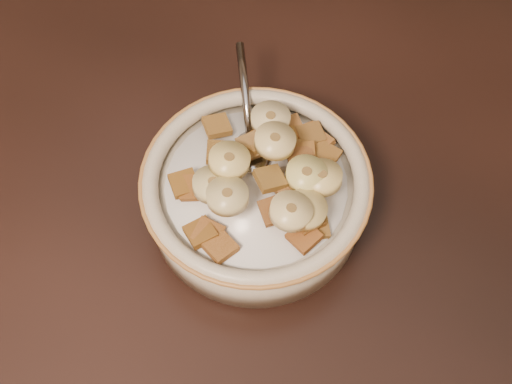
% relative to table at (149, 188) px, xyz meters
% --- Properties ---
extents(table, '(1.44, 0.96, 0.04)m').
position_rel_table_xyz_m(table, '(0.00, 0.00, 0.00)').
color(table, black).
rests_on(table, floor).
extents(cereal_bowl, '(0.17, 0.17, 0.04)m').
position_rel_table_xyz_m(cereal_bowl, '(0.10, 0.01, 0.04)').
color(cereal_bowl, beige).
rests_on(cereal_bowl, table).
extents(milk, '(0.14, 0.14, 0.00)m').
position_rel_table_xyz_m(milk, '(0.10, 0.01, 0.06)').
color(milk, white).
rests_on(milk, cereal_bowl).
extents(spoon, '(0.05, 0.05, 0.01)m').
position_rel_table_xyz_m(spoon, '(0.09, 0.03, 0.07)').
color(spoon, gray).
rests_on(spoon, cereal_bowl).
extents(cereal_square_0, '(0.02, 0.02, 0.01)m').
position_rel_table_xyz_m(cereal_square_0, '(0.09, -0.05, 0.07)').
color(cereal_square_0, brown).
rests_on(cereal_square_0, milk).
extents(cereal_square_1, '(0.03, 0.03, 0.01)m').
position_rel_table_xyz_m(cereal_square_1, '(0.12, 0.04, 0.07)').
color(cereal_square_1, brown).
rests_on(cereal_square_1, milk).
extents(cereal_square_2, '(0.03, 0.03, 0.01)m').
position_rel_table_xyz_m(cereal_square_2, '(0.12, 0.06, 0.07)').
color(cereal_square_2, '#9B511C').
rests_on(cereal_square_2, milk).
extents(cereal_square_3, '(0.03, 0.03, 0.01)m').
position_rel_table_xyz_m(cereal_square_3, '(0.11, 0.01, 0.08)').
color(cereal_square_3, brown).
rests_on(cereal_square_3, milk).
extents(cereal_square_4, '(0.03, 0.03, 0.01)m').
position_rel_table_xyz_m(cereal_square_4, '(0.12, -0.01, 0.07)').
color(cereal_square_4, brown).
rests_on(cereal_square_4, milk).
extents(cereal_square_5, '(0.03, 0.03, 0.01)m').
position_rel_table_xyz_m(cereal_square_5, '(0.07, 0.02, 0.08)').
color(cereal_square_5, olive).
rests_on(cereal_square_5, milk).
extents(cereal_square_6, '(0.03, 0.03, 0.01)m').
position_rel_table_xyz_m(cereal_square_6, '(0.09, 0.03, 0.08)').
color(cereal_square_6, brown).
rests_on(cereal_square_6, milk).
extents(cereal_square_7, '(0.03, 0.03, 0.01)m').
position_rel_table_xyz_m(cereal_square_7, '(0.15, -0.02, 0.07)').
color(cereal_square_7, brown).
rests_on(cereal_square_7, milk).
extents(cereal_square_8, '(0.03, 0.03, 0.01)m').
position_rel_table_xyz_m(cereal_square_8, '(0.05, -0.02, 0.07)').
color(cereal_square_8, brown).
rests_on(cereal_square_8, milk).
extents(cereal_square_9, '(0.03, 0.03, 0.01)m').
position_rel_table_xyz_m(cereal_square_9, '(0.10, 0.06, 0.07)').
color(cereal_square_9, '#95552A').
rests_on(cereal_square_9, milk).
extents(cereal_square_10, '(0.03, 0.03, 0.01)m').
position_rel_table_xyz_m(cereal_square_10, '(0.11, 0.05, 0.07)').
color(cereal_square_10, olive).
rests_on(cereal_square_10, milk).
extents(cereal_square_11, '(0.03, 0.03, 0.01)m').
position_rel_table_xyz_m(cereal_square_11, '(0.14, 0.04, 0.07)').
color(cereal_square_11, brown).
rests_on(cereal_square_11, milk).
extents(cereal_square_12, '(0.03, 0.03, 0.01)m').
position_rel_table_xyz_m(cereal_square_12, '(0.16, -0.01, 0.07)').
color(cereal_square_12, brown).
rests_on(cereal_square_12, milk).
extents(cereal_square_13, '(0.03, 0.03, 0.01)m').
position_rel_table_xyz_m(cereal_square_13, '(0.09, 0.03, 0.08)').
color(cereal_square_13, olive).
rests_on(cereal_square_13, milk).
extents(cereal_square_14, '(0.03, 0.03, 0.01)m').
position_rel_table_xyz_m(cereal_square_14, '(0.12, 0.06, 0.07)').
color(cereal_square_14, brown).
rests_on(cereal_square_14, milk).
extents(cereal_square_15, '(0.03, 0.03, 0.01)m').
position_rel_table_xyz_m(cereal_square_15, '(0.08, -0.05, 0.07)').
color(cereal_square_15, brown).
rests_on(cereal_square_15, milk).
extents(cereal_square_16, '(0.03, 0.03, 0.01)m').
position_rel_table_xyz_m(cereal_square_16, '(0.13, 0.04, 0.08)').
color(cereal_square_16, brown).
rests_on(cereal_square_16, milk).
extents(cereal_square_17, '(0.03, 0.03, 0.01)m').
position_rel_table_xyz_m(cereal_square_17, '(0.13, 0.01, 0.08)').
color(cereal_square_17, brown).
rests_on(cereal_square_17, milk).
extents(cereal_square_18, '(0.03, 0.03, 0.01)m').
position_rel_table_xyz_m(cereal_square_18, '(0.10, -0.05, 0.07)').
color(cereal_square_18, '#9C6230').
rests_on(cereal_square_18, milk).
extents(cereal_square_19, '(0.03, 0.03, 0.01)m').
position_rel_table_xyz_m(cereal_square_19, '(0.13, 0.06, 0.07)').
color(cereal_square_19, '#9A5624').
rests_on(cereal_square_19, milk).
extents(cereal_square_20, '(0.03, 0.03, 0.01)m').
position_rel_table_xyz_m(cereal_square_20, '(0.12, 0.05, 0.07)').
color(cereal_square_20, brown).
rests_on(cereal_square_20, milk).
extents(cereal_square_21, '(0.03, 0.03, 0.01)m').
position_rel_table_xyz_m(cereal_square_21, '(0.06, -0.02, 0.07)').
color(cereal_square_21, brown).
rests_on(cereal_square_21, milk).
extents(cereal_square_22, '(0.03, 0.03, 0.01)m').
position_rel_table_xyz_m(cereal_square_22, '(0.15, -0.01, 0.07)').
color(cereal_square_22, brown).
rests_on(cereal_square_22, milk).
extents(cereal_square_23, '(0.02, 0.02, 0.01)m').
position_rel_table_xyz_m(cereal_square_23, '(0.12, 0.05, 0.07)').
color(cereal_square_23, olive).
rests_on(cereal_square_23, milk).
extents(cereal_square_24, '(0.03, 0.03, 0.01)m').
position_rel_table_xyz_m(cereal_square_24, '(0.05, 0.04, 0.07)').
color(cereal_square_24, '#976426').
rests_on(cereal_square_24, milk).
extents(cereal_square_25, '(0.02, 0.02, 0.01)m').
position_rel_table_xyz_m(cereal_square_25, '(0.14, 0.05, 0.07)').
color(cereal_square_25, brown).
rests_on(cereal_square_25, milk).
extents(banana_slice_0, '(0.04, 0.04, 0.02)m').
position_rel_table_xyz_m(banana_slice_0, '(0.08, -0.02, 0.08)').
color(banana_slice_0, '#CCC181').
rests_on(banana_slice_0, milk).
extents(banana_slice_1, '(0.03, 0.03, 0.01)m').
position_rel_table_xyz_m(banana_slice_1, '(0.09, -0.02, 0.09)').
color(banana_slice_1, '#D7C285').
rests_on(banana_slice_1, milk).
extents(banana_slice_2, '(0.04, 0.04, 0.02)m').
position_rel_table_xyz_m(banana_slice_2, '(0.14, -0.01, 0.09)').
color(banana_slice_2, '#F3D985').
rests_on(banana_slice_2, milk).
extents(banana_slice_3, '(0.04, 0.04, 0.01)m').
position_rel_table_xyz_m(banana_slice_3, '(0.14, 0.02, 0.08)').
color(banana_slice_3, '#EBD974').
rests_on(banana_slice_3, milk).
extents(banana_slice_4, '(0.04, 0.04, 0.02)m').
position_rel_table_xyz_m(banana_slice_4, '(0.15, 0.02, 0.08)').
color(banana_slice_4, '#EFDA81').
rests_on(banana_slice_4, milk).
extents(banana_slice_5, '(0.04, 0.04, 0.01)m').
position_rel_table_xyz_m(banana_slice_5, '(0.10, 0.03, 0.09)').
color(banana_slice_5, '#FFEA9A').
rests_on(banana_slice_5, milk).
extents(banana_slice_6, '(0.04, 0.04, 0.02)m').
position_rel_table_xyz_m(banana_slice_6, '(0.08, 0.00, 0.09)').
color(banana_slice_6, '#FCE579').
rests_on(banana_slice_6, milk).
extents(banana_slice_7, '(0.04, 0.04, 0.01)m').
position_rel_table_xyz_m(banana_slice_7, '(0.15, -0.01, 0.08)').
color(banana_slice_7, '#DCC97C').
rests_on(banana_slice_7, milk).
extents(banana_slice_8, '(0.04, 0.04, 0.01)m').
position_rel_table_xyz_m(banana_slice_8, '(0.09, 0.05, 0.09)').
color(banana_slice_8, beige).
rests_on(banana_slice_8, milk).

